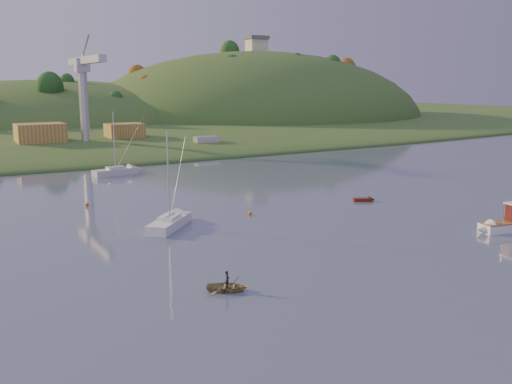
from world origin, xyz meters
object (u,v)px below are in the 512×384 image
fishing_boat (501,224)px  red_tender (367,200)px  sailboat_far (116,171)px  canoe (227,287)px  sailboat_near (170,222)px

fishing_boat → red_tender: fishing_boat is taller
sailboat_far → canoe: sailboat_far is taller
sailboat_near → red_tender: (30.41, 0.11, -0.52)m
fishing_boat → canoe: 35.82m
canoe → red_tender: size_ratio=1.02×
canoe → red_tender: red_tender is taller
canoe → sailboat_near: bearing=22.8°
sailboat_far → red_tender: bearing=-69.3°
sailboat_near → red_tender: sailboat_near is taller
fishing_boat → sailboat_far: sailboat_far is taller
sailboat_near → red_tender: size_ratio=3.48×
sailboat_far → canoe: size_ratio=3.46×
sailboat_near → canoe: 21.94m
fishing_boat → sailboat_far: (-25.67, 62.70, -0.19)m
sailboat_near → canoe: (-3.74, -21.62, -0.40)m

